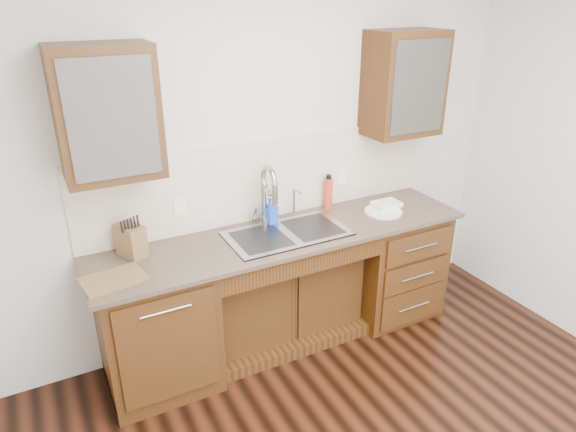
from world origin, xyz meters
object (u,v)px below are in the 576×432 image
knife_block (131,241)px  cutting_board (114,279)px  soap_bottle (270,211)px  water_bottle (328,194)px  plate (383,212)px

knife_block → cutting_board: (-0.17, -0.26, -0.10)m
soap_bottle → cutting_board: soap_bottle is taller
knife_block → soap_bottle: bearing=-21.3°
soap_bottle → cutting_board: (-1.15, -0.30, -0.09)m
knife_block → water_bottle: bearing=-20.3°
soap_bottle → water_bottle: 0.52m
soap_bottle → plate: bearing=-35.4°
soap_bottle → cutting_board: 1.19m
plate → knife_block: size_ratio=1.36×
water_bottle → cutting_board: water_bottle is taller
plate → cutting_board: size_ratio=0.81×
knife_block → cutting_board: knife_block is taller
soap_bottle → plate: soap_bottle is taller
soap_bottle → knife_block: 0.99m
water_bottle → plate: water_bottle is taller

